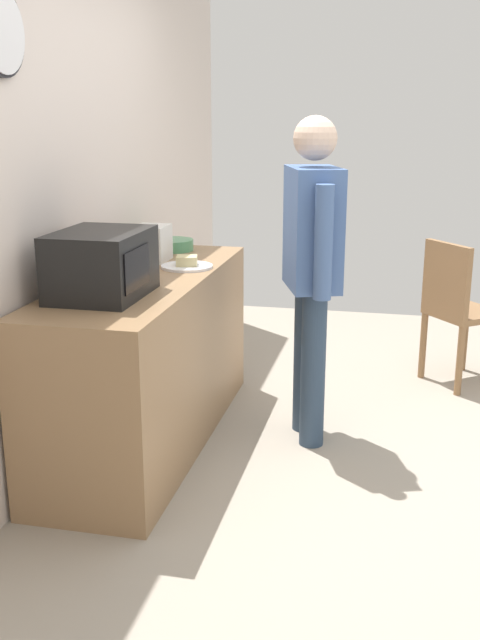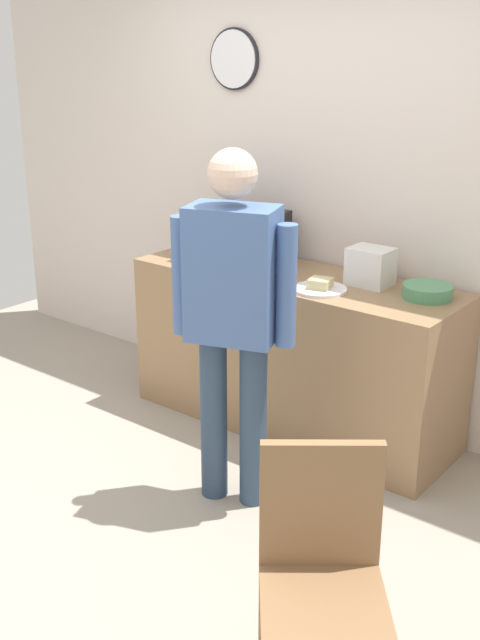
{
  "view_description": "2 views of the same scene",
  "coord_description": "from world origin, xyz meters",
  "px_view_note": "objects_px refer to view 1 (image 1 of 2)",
  "views": [
    {
      "loc": [
        -3.42,
        -0.06,
        1.72
      ],
      "look_at": [
        0.14,
        0.74,
        0.69
      ],
      "focal_mm": 41.24,
      "sensor_mm": 36.0,
      "label": 1
    },
    {
      "loc": [
        2.42,
        -2.24,
        2.15
      ],
      "look_at": [
        0.04,
        0.77,
        0.76
      ],
      "focal_mm": 44.16,
      "sensor_mm": 36.0,
      "label": 2
    }
  ],
  "objects_px": {
    "salad_bowl": "(173,245)",
    "wooden_chair": "(457,306)",
    "fork_utensil": "(121,263)",
    "spoon_utensil": "(139,250)",
    "person_standing": "(312,258)",
    "toaster": "(152,243)",
    "microwave": "(102,264)",
    "sandwich_plate": "(187,264)"
  },
  "relations": [
    {
      "from": "salad_bowl",
      "to": "wooden_chair",
      "type": "height_order",
      "value": "salad_bowl"
    },
    {
      "from": "fork_utensil",
      "to": "spoon_utensil",
      "type": "bearing_deg",
      "value": 5.71
    },
    {
      "from": "person_standing",
      "to": "toaster",
      "type": "bearing_deg",
      "value": 78.98
    },
    {
      "from": "person_standing",
      "to": "wooden_chair",
      "type": "xyz_separation_m",
      "value": [
        1.02,
        -0.82,
        -0.47
      ]
    },
    {
      "from": "microwave",
      "to": "person_standing",
      "type": "height_order",
      "value": "person_standing"
    },
    {
      "from": "microwave",
      "to": "person_standing",
      "type": "xyz_separation_m",
      "value": [
        0.67,
        -0.87,
        -0.06
      ]
    },
    {
      "from": "salad_bowl",
      "to": "fork_utensil",
      "type": "xyz_separation_m",
      "value": [
        -0.45,
        0.16,
        -0.03
      ]
    },
    {
      "from": "microwave",
      "to": "salad_bowl",
      "type": "xyz_separation_m",
      "value": [
        1.19,
        0.04,
        -0.12
      ]
    },
    {
      "from": "toaster",
      "to": "person_standing",
      "type": "bearing_deg",
      "value": -101.02
    },
    {
      "from": "microwave",
      "to": "person_standing",
      "type": "bearing_deg",
      "value": -52.7
    },
    {
      "from": "fork_utensil",
      "to": "wooden_chair",
      "type": "height_order",
      "value": "wooden_chair"
    },
    {
      "from": "toaster",
      "to": "spoon_utensil",
      "type": "xyz_separation_m",
      "value": [
        0.28,
        0.18,
        -0.1
      ]
    },
    {
      "from": "sandwich_plate",
      "to": "fork_utensil",
      "type": "distance_m",
      "value": 0.4
    },
    {
      "from": "salad_bowl",
      "to": "spoon_utensil",
      "type": "height_order",
      "value": "salad_bowl"
    },
    {
      "from": "microwave",
      "to": "fork_utensil",
      "type": "bearing_deg",
      "value": 15.41
    },
    {
      "from": "toaster",
      "to": "fork_utensil",
      "type": "bearing_deg",
      "value": 126.6
    },
    {
      "from": "sandwich_plate",
      "to": "fork_utensil",
      "type": "bearing_deg",
      "value": 83.93
    },
    {
      "from": "sandwich_plate",
      "to": "salad_bowl",
      "type": "distance_m",
      "value": 0.54
    },
    {
      "from": "salad_bowl",
      "to": "person_standing",
      "type": "xyz_separation_m",
      "value": [
        -0.52,
        -0.92,
        0.06
      ]
    },
    {
      "from": "fork_utensil",
      "to": "spoon_utensil",
      "type": "xyz_separation_m",
      "value": [
        0.38,
        0.04,
        0.0
      ]
    },
    {
      "from": "sandwich_plate",
      "to": "person_standing",
      "type": "height_order",
      "value": "person_standing"
    },
    {
      "from": "salad_bowl",
      "to": "fork_utensil",
      "type": "distance_m",
      "value": 0.48
    },
    {
      "from": "person_standing",
      "to": "wooden_chair",
      "type": "relative_size",
      "value": 1.82
    },
    {
      "from": "spoon_utensil",
      "to": "toaster",
      "type": "bearing_deg",
      "value": -146.45
    },
    {
      "from": "spoon_utensil",
      "to": "wooden_chair",
      "type": "relative_size",
      "value": 0.18
    },
    {
      "from": "fork_utensil",
      "to": "person_standing",
      "type": "bearing_deg",
      "value": -93.92
    },
    {
      "from": "toaster",
      "to": "wooden_chair",
      "type": "bearing_deg",
      "value": -64.41
    },
    {
      "from": "toaster",
      "to": "spoon_utensil",
      "type": "height_order",
      "value": "toaster"
    },
    {
      "from": "sandwich_plate",
      "to": "salad_bowl",
      "type": "xyz_separation_m",
      "value": [
        0.49,
        0.24,
        0.02
      ]
    },
    {
      "from": "sandwich_plate",
      "to": "person_standing",
      "type": "distance_m",
      "value": 0.69
    },
    {
      "from": "person_standing",
      "to": "wooden_chair",
      "type": "distance_m",
      "value": 1.39
    },
    {
      "from": "sandwich_plate",
      "to": "spoon_utensil",
      "type": "xyz_separation_m",
      "value": [
        0.43,
        0.43,
        -0.01
      ]
    },
    {
      "from": "salad_bowl",
      "to": "wooden_chair",
      "type": "bearing_deg",
      "value": -73.93
    },
    {
      "from": "microwave",
      "to": "wooden_chair",
      "type": "relative_size",
      "value": 0.53
    },
    {
      "from": "sandwich_plate",
      "to": "fork_utensil",
      "type": "height_order",
      "value": "sandwich_plate"
    },
    {
      "from": "spoon_utensil",
      "to": "person_standing",
      "type": "xyz_separation_m",
      "value": [
        -0.46,
        -1.12,
        0.09
      ]
    },
    {
      "from": "sandwich_plate",
      "to": "toaster",
      "type": "bearing_deg",
      "value": 59.09
    },
    {
      "from": "sandwich_plate",
      "to": "toaster",
      "type": "height_order",
      "value": "toaster"
    },
    {
      "from": "microwave",
      "to": "fork_utensil",
      "type": "relative_size",
      "value": 2.94
    },
    {
      "from": "microwave",
      "to": "sandwich_plate",
      "type": "bearing_deg",
      "value": -15.35
    },
    {
      "from": "sandwich_plate",
      "to": "wooden_chair",
      "type": "distance_m",
      "value": 1.84
    },
    {
      "from": "spoon_utensil",
      "to": "microwave",
      "type": "bearing_deg",
      "value": -167.84
    }
  ]
}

